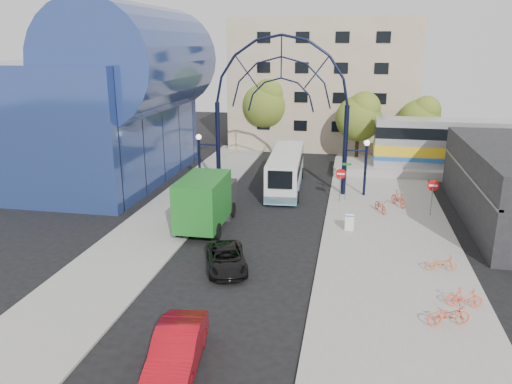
% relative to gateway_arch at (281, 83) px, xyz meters
% --- Properties ---
extents(ground, '(120.00, 120.00, 0.00)m').
position_rel_gateway_arch_xyz_m(ground, '(0.00, -14.00, -8.56)').
color(ground, black).
rests_on(ground, ground).
extents(sidewalk_east, '(8.00, 56.00, 0.12)m').
position_rel_gateway_arch_xyz_m(sidewalk_east, '(8.00, -10.00, -8.50)').
color(sidewalk_east, gray).
rests_on(sidewalk_east, ground).
extents(plaza_west, '(5.00, 50.00, 0.12)m').
position_rel_gateway_arch_xyz_m(plaza_west, '(-6.50, -8.00, -8.50)').
color(plaza_west, gray).
rests_on(plaza_west, ground).
extents(gateway_arch, '(13.64, 0.44, 12.10)m').
position_rel_gateway_arch_xyz_m(gateway_arch, '(0.00, 0.00, 0.00)').
color(gateway_arch, black).
rests_on(gateway_arch, ground).
extents(stop_sign, '(0.80, 0.07, 2.50)m').
position_rel_gateway_arch_xyz_m(stop_sign, '(4.80, -2.00, -6.56)').
color(stop_sign, slate).
rests_on(stop_sign, sidewalk_east).
extents(do_not_enter_sign, '(0.76, 0.07, 2.48)m').
position_rel_gateway_arch_xyz_m(do_not_enter_sign, '(11.00, -4.00, -6.58)').
color(do_not_enter_sign, slate).
rests_on(do_not_enter_sign, sidewalk_east).
extents(street_name_sign, '(0.70, 0.70, 2.80)m').
position_rel_gateway_arch_xyz_m(street_name_sign, '(5.20, -1.40, -6.43)').
color(street_name_sign, slate).
rests_on(street_name_sign, sidewalk_east).
extents(sandwich_board, '(0.55, 0.61, 0.99)m').
position_rel_gateway_arch_xyz_m(sandwich_board, '(5.60, -8.02, -7.81)').
color(sandwich_board, white).
rests_on(sandwich_board, sidewalk_east).
extents(transit_hall, '(16.50, 18.00, 14.50)m').
position_rel_gateway_arch_xyz_m(transit_hall, '(-15.30, 1.00, -1.86)').
color(transit_hall, navy).
rests_on(transit_hall, ground).
extents(apartment_block, '(20.00, 12.10, 14.00)m').
position_rel_gateway_arch_xyz_m(apartment_block, '(2.00, 20.97, -1.55)').
color(apartment_block, tan).
rests_on(apartment_block, ground).
extents(tree_north_a, '(4.48, 4.48, 7.00)m').
position_rel_gateway_arch_xyz_m(tree_north_a, '(6.12, 11.93, -3.95)').
color(tree_north_a, '#382314').
rests_on(tree_north_a, ground).
extents(tree_north_b, '(5.12, 5.12, 8.00)m').
position_rel_gateway_arch_xyz_m(tree_north_b, '(-3.88, 15.93, -3.29)').
color(tree_north_b, '#382314').
rests_on(tree_north_b, ground).
extents(tree_north_c, '(4.16, 4.16, 6.50)m').
position_rel_gateway_arch_xyz_m(tree_north_c, '(12.12, 13.93, -4.28)').
color(tree_north_c, '#382314').
rests_on(tree_north_c, ground).
extents(city_bus, '(3.03, 10.88, 2.95)m').
position_rel_gateway_arch_xyz_m(city_bus, '(0.33, 1.24, -7.01)').
color(city_bus, silver).
rests_on(city_bus, ground).
extents(green_truck, '(2.77, 6.92, 3.47)m').
position_rel_gateway_arch_xyz_m(green_truck, '(-3.44, -8.60, -6.82)').
color(green_truck, black).
rests_on(green_truck, ground).
extents(black_suv, '(3.21, 4.65, 1.18)m').
position_rel_gateway_arch_xyz_m(black_suv, '(-0.64, -14.66, -7.97)').
color(black_suv, black).
rests_on(black_suv, ground).
extents(red_sedan, '(2.20, 4.79, 1.52)m').
position_rel_gateway_arch_xyz_m(red_sedan, '(-0.33, -23.11, -7.79)').
color(red_sedan, '#9C0913').
rests_on(red_sedan, ground).
extents(bike_near_a, '(1.21, 1.85, 0.92)m').
position_rel_gateway_arch_xyz_m(bike_near_a, '(7.68, -3.92, -7.98)').
color(bike_near_a, '#CE4829').
rests_on(bike_near_a, sidewalk_east).
extents(bike_near_b, '(1.31, 1.90, 1.12)m').
position_rel_gateway_arch_xyz_m(bike_near_b, '(8.99, -2.40, -7.88)').
color(bike_near_b, '#CF4329').
rests_on(bike_near_b, sidewalk_east).
extents(bike_far_a, '(1.68, 0.78, 0.85)m').
position_rel_gateway_arch_xyz_m(bike_far_a, '(10.34, -13.00, -8.01)').
color(bike_far_a, orange).
rests_on(bike_far_a, sidewalk_east).
extents(bike_far_b, '(1.56, 0.49, 0.93)m').
position_rel_gateway_arch_xyz_m(bike_far_b, '(10.76, -16.67, -7.97)').
color(bike_far_b, '#EB522F').
rests_on(bike_far_b, sidewalk_east).
extents(bike_far_c, '(1.93, 1.14, 0.96)m').
position_rel_gateway_arch_xyz_m(bike_far_c, '(9.80, -18.40, -7.96)').
color(bike_far_c, '#D34C2A').
rests_on(bike_far_c, sidewalk_east).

